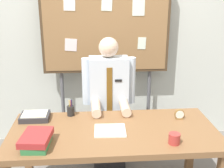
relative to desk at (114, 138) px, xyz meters
The scene contains 10 objects.
back_wall 1.47m from the desk, 90.00° to the left, with size 6.40×0.08×2.70m, color silver.
desk is the anchor object (origin of this frame).
person 0.62m from the desk, 90.00° to the left, with size 0.55×0.56×1.42m.
bulletin_board 1.35m from the desk, 90.00° to the left, with size 1.46×0.09×2.03m.
book_stack 0.66m from the desk, 160.42° to the right, with size 0.24×0.31×0.10m.
open_notebook 0.10m from the desk, 148.75° to the right, with size 0.26×0.24×0.01m, color white.
desk_clock 0.66m from the desk, 15.44° to the left, with size 0.09×0.04×0.09m.
coffee_mug 0.53m from the desk, 30.29° to the right, with size 0.09×0.09×0.09m, color #B23833.
pen_holder 0.52m from the desk, 139.39° to the left, with size 0.07×0.07×0.16m.
paper_tray 0.76m from the desk, 159.24° to the left, with size 0.26×0.20×0.06m.
Camera 1 is at (-0.18, -2.19, 1.87)m, focal length 46.01 mm.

